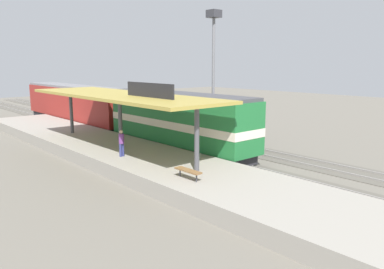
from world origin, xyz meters
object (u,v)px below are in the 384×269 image
at_px(platform_bench, 188,171).
at_px(passenger_carriage_single, 75,104).
at_px(light_mast, 214,46).
at_px(person_waiting, 121,142).
at_px(locomotive, 178,121).
at_px(freight_car, 184,116).

relative_size(platform_bench, passenger_carriage_single, 0.08).
relative_size(light_mast, person_waiting, 6.84).
bearing_deg(passenger_carriage_single, person_waiting, -106.91).
xyz_separation_m(locomotive, person_waiting, (-5.95, -1.57, -0.56)).
relative_size(freight_car, light_mast, 1.03).
xyz_separation_m(light_mast, person_waiting, (-13.75, -5.68, -6.54)).
distance_m(passenger_carriage_single, person_waiting, 20.46).
relative_size(locomotive, passenger_carriage_single, 0.72).
bearing_deg(freight_car, person_waiting, -149.22).
xyz_separation_m(freight_car, person_waiting, (-10.55, -6.28, -0.12)).
height_order(platform_bench, person_waiting, person_waiting).
bearing_deg(person_waiting, platform_bench, -90.44).
height_order(locomotive, freight_car, locomotive).
bearing_deg(passenger_carriage_single, locomotive, -90.00).
distance_m(platform_bench, light_mast, 19.75).
bearing_deg(locomotive, person_waiting, -165.20).
distance_m(platform_bench, passenger_carriage_single, 26.83).
bearing_deg(platform_bench, person_waiting, 89.56).
relative_size(freight_car, person_waiting, 7.02).
relative_size(platform_bench, locomotive, 0.12).
distance_m(passenger_carriage_single, freight_car, 14.06).
distance_m(locomotive, person_waiting, 6.18).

